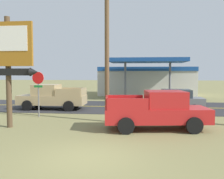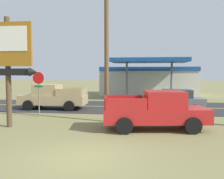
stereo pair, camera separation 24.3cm
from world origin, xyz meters
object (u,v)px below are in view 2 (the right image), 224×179
at_px(pickup_red_parked_on_lawn, 156,111).
at_px(utility_pole, 107,35).
at_px(pickup_tan_on_road, 52,97).
at_px(motel_sign, 7,54).
at_px(car_grey_near_lane, 175,100).
at_px(gas_station, 148,80).
at_px(stop_sign, 39,86).

bearing_deg(pickup_red_parked_on_lawn, utility_pole, 147.63).
bearing_deg(pickup_tan_on_road, pickup_red_parked_on_lawn, -38.72).
height_order(motel_sign, car_grey_near_lane, motel_sign).
height_order(gas_station, pickup_red_parked_on_lawn, gas_station).
relative_size(gas_station, pickup_red_parked_on_lawn, 2.21).
bearing_deg(utility_pole, motel_sign, -154.80).
bearing_deg(motel_sign, utility_pole, 25.20).
height_order(stop_sign, utility_pole, utility_pole).
height_order(gas_station, car_grey_near_lane, gas_station).
bearing_deg(utility_pole, gas_station, 81.81).
relative_size(utility_pole, car_grey_near_lane, 2.29).
distance_m(utility_pole, car_grey_near_lane, 7.64).
distance_m(stop_sign, pickup_red_parked_on_lawn, 8.01).
xyz_separation_m(gas_station, pickup_red_parked_on_lawn, (0.14, -20.44, -0.98)).
bearing_deg(car_grey_near_lane, stop_sign, -159.04).
bearing_deg(pickup_tan_on_road, car_grey_near_lane, 0.00).
height_order(pickup_red_parked_on_lawn, pickup_tan_on_road, same).
bearing_deg(pickup_red_parked_on_lawn, stop_sign, 159.44).
xyz_separation_m(motel_sign, utility_pole, (4.85, 2.28, 1.25)).
height_order(stop_sign, car_grey_near_lane, stop_sign).
height_order(utility_pole, gas_station, utility_pole).
relative_size(pickup_tan_on_road, car_grey_near_lane, 1.24).
bearing_deg(utility_pole, stop_sign, 167.75).
height_order(stop_sign, gas_station, gas_station).
bearing_deg(stop_sign, motel_sign, -93.99).
bearing_deg(pickup_tan_on_road, stop_sign, -83.49).
relative_size(stop_sign, pickup_tan_on_road, 0.57).
bearing_deg(gas_station, utility_pole, -98.19).
height_order(stop_sign, pickup_tan_on_road, stop_sign).
bearing_deg(stop_sign, gas_station, 67.53).
distance_m(gas_station, pickup_red_parked_on_lawn, 20.47).
distance_m(stop_sign, pickup_tan_on_road, 3.67).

